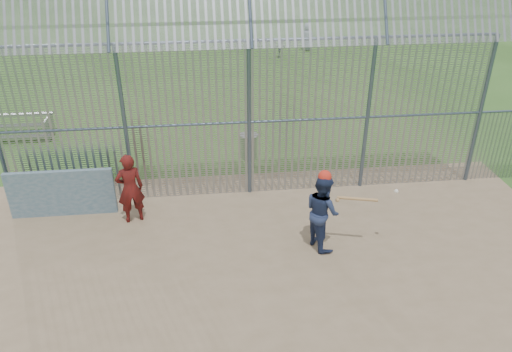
{
  "coord_description": "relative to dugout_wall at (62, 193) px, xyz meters",
  "views": [
    {
      "loc": [
        -1.1,
        -7.87,
        6.7
      ],
      "look_at": [
        0.0,
        2.0,
        1.3
      ],
      "focal_mm": 35.0,
      "sensor_mm": 36.0,
      "label": 1
    }
  ],
  "objects": [
    {
      "name": "ground",
      "position": [
        4.6,
        -2.9,
        -0.62
      ],
      "size": [
        120.0,
        120.0,
        0.0
      ],
      "primitive_type": "plane",
      "color": "#2D511E",
      "rests_on": "ground"
    },
    {
      "name": "dirt_infield",
      "position": [
        4.6,
        -3.4,
        -0.61
      ],
      "size": [
        14.0,
        10.0,
        0.02
      ],
      "primitive_type": "cube",
      "color": "#756047",
      "rests_on": "ground"
    },
    {
      "name": "dugout_wall",
      "position": [
        0.0,
        0.0,
        0.0
      ],
      "size": [
        2.5,
        0.12,
        1.2
      ],
      "primitive_type": "cube",
      "color": "#38566B",
      "rests_on": "dirt_infield"
    },
    {
      "name": "batter",
      "position": [
        5.93,
        -1.9,
        0.27
      ],
      "size": [
        0.9,
        1.02,
        1.75
      ],
      "primitive_type": "imported",
      "rotation": [
        0.0,
        0.0,
        1.9
      ],
      "color": "navy",
      "rests_on": "dirt_infield"
    },
    {
      "name": "onlooker",
      "position": [
        1.69,
        -0.43,
        0.27
      ],
      "size": [
        0.73,
        0.58,
        1.74
      ],
      "primitive_type": "imported",
      "rotation": [
        0.0,
        0.0,
        3.43
      ],
      "color": "maroon",
      "rests_on": "dirt_infield"
    },
    {
      "name": "bg_kid_standing",
      "position": [
        9.04,
        14.94,
        0.08
      ],
      "size": [
        0.7,
        0.46,
        1.41
      ],
      "primitive_type": "imported",
      "rotation": [
        0.0,
        0.0,
        3.12
      ],
      "color": "slate",
      "rests_on": "ground"
    },
    {
      "name": "bg_kid_seated",
      "position": [
        7.45,
        13.61,
        -0.18
      ],
      "size": [
        0.52,
        0.23,
        0.88
      ],
      "primitive_type": "imported",
      "rotation": [
        0.0,
        0.0,
        3.17
      ],
      "color": "slate",
      "rests_on": "ground"
    },
    {
      "name": "batting_gear",
      "position": [
        6.07,
        -1.93,
        1.04
      ],
      "size": [
        1.68,
        0.43,
        0.68
      ],
      "color": "red",
      "rests_on": "ground"
    },
    {
      "name": "trash_can",
      "position": [
        4.79,
        2.68,
        -0.24
      ],
      "size": [
        0.56,
        0.56,
        0.82
      ],
      "color": "gray",
      "rests_on": "ground"
    },
    {
      "name": "bleacher",
      "position": [
        -2.92,
        4.91,
        -0.21
      ],
      "size": [
        3.0,
        0.95,
        0.72
      ],
      "color": "slate",
      "rests_on": "ground"
    },
    {
      "name": "backstop_fence",
      "position": [
        6.41,
        0.53,
        1.74
      ],
      "size": [
        20.09,
        0.81,
        5.3
      ],
      "color": "#47566B",
      "rests_on": "ground"
    }
  ]
}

